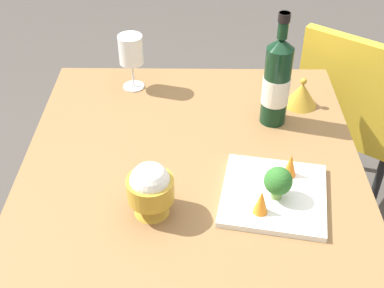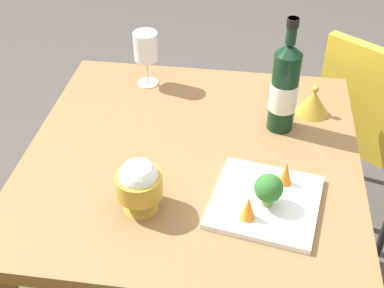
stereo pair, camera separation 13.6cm
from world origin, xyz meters
The scene contains 10 objects.
dining_table centered at (0.00, 0.00, 0.66)m, with size 0.90×0.90×0.75m.
chair_near_window centered at (0.52, -0.60, 0.53)m, with size 0.56×0.56×0.85m.
wine_bottle centered at (0.15, -0.23, 0.88)m, with size 0.08×0.08×0.34m.
wine_glass centered at (0.33, 0.19, 0.88)m, with size 0.08×0.08×0.18m.
rice_bowl centered at (-0.22, 0.09, 0.82)m, with size 0.11×0.11×0.14m.
rice_bowl_lid centered at (0.24, -0.33, 0.79)m, with size 0.10×0.10×0.09m.
serving_plate centered at (-0.17, -0.20, 0.76)m, with size 0.29×0.29×0.02m.
broccoli_floret centered at (-0.18, -0.20, 0.81)m, with size 0.07×0.07×0.09m.
carrot_garnish_left centered at (-0.23, -0.16, 0.80)m, with size 0.04×0.04×0.06m.
carrot_garnish_right centered at (-0.10, -0.25, 0.80)m, with size 0.03×0.03×0.06m.
Camera 1 is at (-1.07, -0.01, 1.63)m, focal length 47.79 mm.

